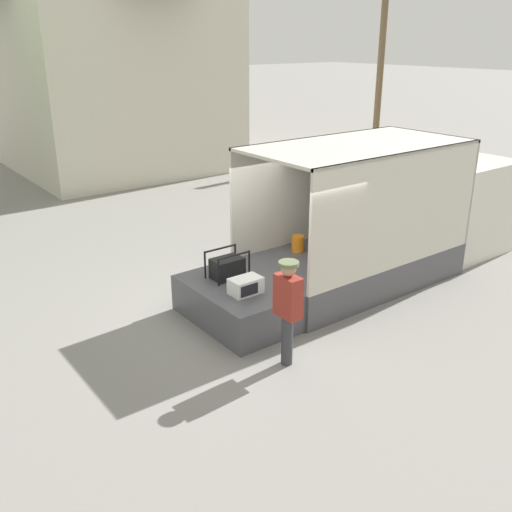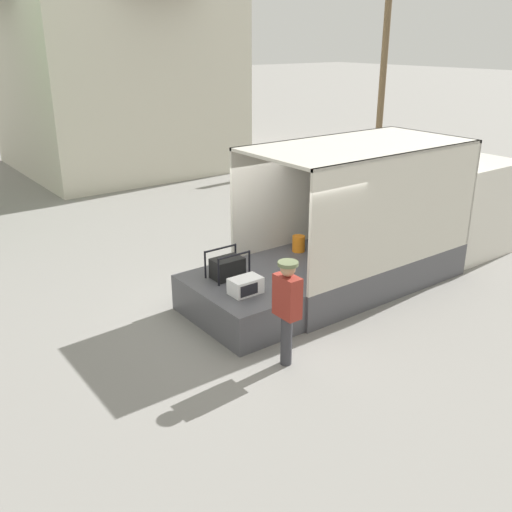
# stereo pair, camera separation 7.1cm
# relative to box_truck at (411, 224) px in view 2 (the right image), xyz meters

# --- Properties ---
(ground_plane) EXTENTS (160.00, 160.00, 0.00)m
(ground_plane) POSITION_rel_box_truck_xyz_m (-4.04, -0.00, -0.92)
(ground_plane) COLOR gray
(box_truck) EXTENTS (6.72, 2.31, 2.88)m
(box_truck) POSITION_rel_box_truck_xyz_m (0.00, 0.00, 0.00)
(box_truck) COLOR silver
(box_truck) RESTS_ON ground
(tailgate_deck) EXTENTS (1.39, 2.20, 0.69)m
(tailgate_deck) POSITION_rel_box_truck_xyz_m (-4.73, -0.00, -0.58)
(tailgate_deck) COLOR #4C4C51
(tailgate_deck) RESTS_ON ground
(microwave) EXTENTS (0.55, 0.36, 0.28)m
(microwave) POSITION_rel_box_truck_xyz_m (-4.79, -0.38, -0.09)
(microwave) COLOR white
(microwave) RESTS_ON tailgate_deck
(portable_generator) EXTENTS (0.70, 0.48, 0.52)m
(portable_generator) POSITION_rel_box_truck_xyz_m (-4.63, 0.38, -0.04)
(portable_generator) COLOR black
(portable_generator) RESTS_ON tailgate_deck
(worker_person) EXTENTS (0.31, 0.44, 1.72)m
(worker_person) POSITION_rel_box_truck_xyz_m (-4.94, -1.67, 0.14)
(worker_person) COLOR #38383D
(worker_person) RESTS_ON ground
(house_backdrop) EXTENTS (7.67, 8.00, 8.36)m
(house_backdrop) POSITION_rel_box_truck_xyz_m (-0.79, 13.68, 3.34)
(house_backdrop) COLOR beige
(house_backdrop) RESTS_ON ground
(utility_pole) EXTENTS (1.80, 0.28, 7.41)m
(utility_pole) POSITION_rel_box_truck_xyz_m (9.17, 9.22, 2.94)
(utility_pole) COLOR brown
(utility_pole) RESTS_ON ground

